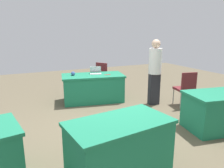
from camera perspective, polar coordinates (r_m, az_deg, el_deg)
The scene contains 10 objects.
ground_plane at distance 4.53m, azimuth -0.81°, elevation -11.72°, with size 14.40×14.40×0.00m, color brown.
table_foreground at distance 6.16m, azimuth -5.02°, elevation -1.01°, with size 1.85×1.18×0.76m.
table_mid_left at distance 3.15m, azimuth 1.95°, elevation -16.11°, with size 1.52×0.96×0.76m.
table_mid_right at distance 4.97m, azimuth 27.56°, elevation -6.23°, with size 1.71×1.08×0.76m.
chair_near_front at distance 5.94m, azimuth 18.94°, elevation -0.74°, with size 0.52×0.52×0.94m.
chair_tucked_left at distance 7.18m, azimuth -2.22°, elevation 2.53°, with size 0.61×0.61×0.96m.
person_presenter at distance 5.84m, azimuth 11.28°, elevation 3.96°, with size 0.39×0.39×1.75m.
laptop_silver at distance 6.21m, azimuth -4.35°, elevation 3.08°, with size 0.39×0.38×0.21m.
yarn_ball at distance 6.04m, azimuth -10.28°, elevation 2.75°, with size 0.11×0.11×0.11m, color #3F5999.
scissors_red at distance 6.05m, azimuth -1.22°, elevation 2.48°, with size 0.18×0.04×0.01m, color red.
Camera 1 is at (1.67, 3.73, 1.95)m, focal length 34.55 mm.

